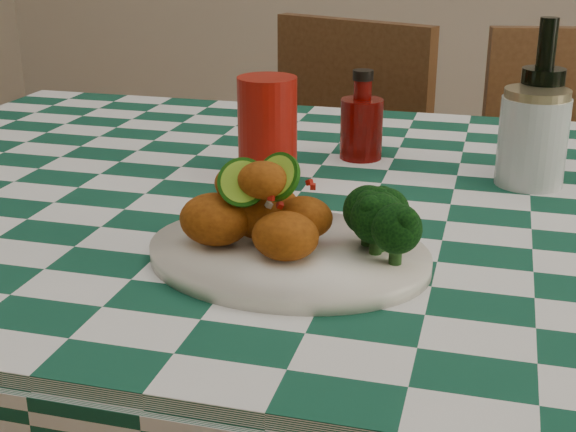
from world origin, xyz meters
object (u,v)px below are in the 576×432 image
(fried_chicken_pile, at_px, (266,204))
(mason_jar, at_px, (533,138))
(red_tumbler, at_px, (268,129))
(wooden_chair_left, at_px, (305,227))
(plate, at_px, (288,255))
(beer_bottle, at_px, (541,99))
(ketchup_bottle, at_px, (362,115))

(fried_chicken_pile, height_order, mason_jar, mason_jar)
(red_tumbler, height_order, wooden_chair_left, red_tumbler)
(plate, xyz_separation_m, beer_bottle, (0.27, 0.40, 0.11))
(plate, xyz_separation_m, wooden_chair_left, (-0.21, 0.92, -0.34))
(beer_bottle, bearing_deg, plate, -123.74)
(plate, relative_size, beer_bottle, 1.38)
(fried_chicken_pile, relative_size, mason_jar, 1.10)
(red_tumbler, xyz_separation_m, ketchup_bottle, (0.11, 0.14, -0.00))
(beer_bottle, height_order, wooden_chair_left, beer_bottle)
(mason_jar, xyz_separation_m, beer_bottle, (0.01, 0.04, 0.05))
(mason_jar, bearing_deg, ketchup_bottle, 165.03)
(red_tumbler, bearing_deg, ketchup_bottle, 51.51)
(plate, height_order, beer_bottle, beer_bottle)
(fried_chicken_pile, distance_m, mason_jar, 0.46)
(fried_chicken_pile, height_order, beer_bottle, beer_bottle)
(fried_chicken_pile, relative_size, wooden_chair_left, 0.16)
(wooden_chair_left, bearing_deg, beer_bottle, -25.77)
(fried_chicken_pile, distance_m, red_tumbler, 0.30)
(plate, relative_size, red_tumbler, 2.13)
(mason_jar, distance_m, wooden_chair_left, 0.83)
(mason_jar, relative_size, wooden_chair_left, 0.15)
(beer_bottle, xyz_separation_m, wooden_chair_left, (-0.47, 0.52, -0.44))
(ketchup_bottle, xyz_separation_m, mason_jar, (0.25, -0.07, -0.00))
(plate, relative_size, mason_jar, 2.31)
(fried_chicken_pile, relative_size, red_tumbler, 1.01)
(ketchup_bottle, relative_size, beer_bottle, 0.61)
(plate, relative_size, ketchup_bottle, 2.27)
(fried_chicken_pile, bearing_deg, ketchup_bottle, 85.97)
(red_tumbler, xyz_separation_m, wooden_chair_left, (-0.10, 0.63, -0.40))
(plate, relative_size, wooden_chair_left, 0.34)
(fried_chicken_pile, bearing_deg, plate, -0.00)
(ketchup_bottle, distance_m, mason_jar, 0.26)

